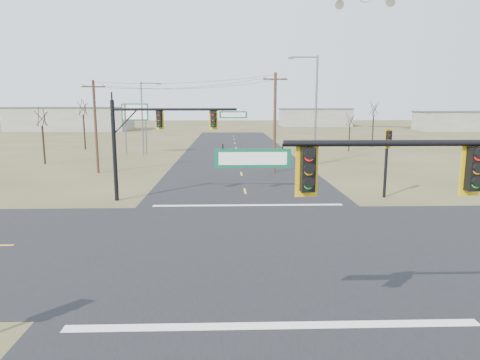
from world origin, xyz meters
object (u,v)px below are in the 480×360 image
Objects in this scene: pedestal_signal_ne at (388,148)px; streetlight_c at (144,114)px; highway_sign at (135,119)px; bare_tree_d at (374,108)px; utility_pole_near at (275,121)px; mast_arm_near at (468,185)px; streetlight_a at (314,104)px; mast_arm_far at (161,128)px; bare_tree_c at (350,120)px; utility_pole_far at (96,125)px; bare_tree_b at (83,107)px; bare_tree_a at (41,117)px.

streetlight_c reaches higher than pedestal_signal_ne.
bare_tree_d is at bearing 19.70° from highway_sign.
utility_pole_near is at bearing 94.98° from pedestal_signal_ne.
streetlight_a is (3.41, 35.68, 2.00)m from mast_arm_near.
highway_sign is at bearing 104.48° from mast_arm_near.
mast_arm_far reaches higher than bare_tree_c.
utility_pole_far reaches higher than bare_tree_b.
bare_tree_a is at bearing -156.78° from bare_tree_d.
utility_pole_far is (-22.93, 11.52, 1.03)m from pedestal_signal_ne.
highway_sign is 23.16m from streetlight_a.
bare_tree_a is at bearing -162.34° from bare_tree_c.
utility_pole_far is 33.92m from bare_tree_c.
mast_arm_far is 1.04× the size of utility_pole_far.
mast_arm_far is 0.97× the size of streetlight_c.
highway_sign is (-7.43, 27.25, -0.25)m from mast_arm_far.
highway_sign is at bearing 161.35° from streetlight_c.
bare_tree_b is (-24.84, 22.32, 1.25)m from utility_pole_near.
streetlight_c is (1.73, 14.18, 0.67)m from utility_pole_far.
utility_pole_far is at bearing -72.60° from streetlight_c.
utility_pole_near is 20.68m from streetlight_c.
mast_arm_far is 1.61× the size of bare_tree_c.
bare_tree_a is (-15.38, 18.20, 0.27)m from mast_arm_far.
bare_tree_d is at bearing 70.97° from mast_arm_far.
mast_arm_far is at bearing -64.53° from bare_tree_b.
utility_pole_near is 24.99m from bare_tree_a.
mast_arm_far reaches higher than bare_tree_a.
bare_tree_b is at bearing 92.76° from bare_tree_a.
utility_pole_near reaches higher than utility_pole_far.
utility_pole_near is 1.28× the size of bare_tree_d.
mast_arm_near is 0.91× the size of streetlight_a.
bare_tree_d is (5.35, 6.32, 1.50)m from bare_tree_c.
mast_arm_near is at bearing -55.05° from bare_tree_a.
utility_pole_far is 41.91m from bare_tree_d.
bare_tree_a is (-28.86, 0.73, -1.33)m from streetlight_a.
mast_arm_far is at bearing 112.37° from mast_arm_near.
streetlight_c is at bearing -38.07° from bare_tree_b.
bare_tree_b is at bearing 138.07° from utility_pole_near.
bare_tree_b is at bearing 110.14° from mast_arm_near.
streetlight_a is (21.29, 5.66, 1.94)m from utility_pole_far.
pedestal_signal_ne is at bearing -47.06° from bare_tree_b.
streetlight_a is 1.58× the size of bare_tree_d.
utility_pole_near reaches higher than bare_tree_d.
bare_tree_d is (11.21, 35.80, 2.36)m from pedestal_signal_ne.
utility_pole_near is at bearing -0.91° from utility_pole_far.
streetlight_a is at bearing 0.81° from streetlight_c.
streetlight_c is at bearing 120.25° from mast_arm_far.
bare_tree_a reaches higher than mast_arm_near.
utility_pole_near is 7.77m from streetlight_a.
mast_arm_near is at bearing -43.98° from mast_arm_far.
bare_tree_c is (20.97, 29.77, -0.50)m from mast_arm_far.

